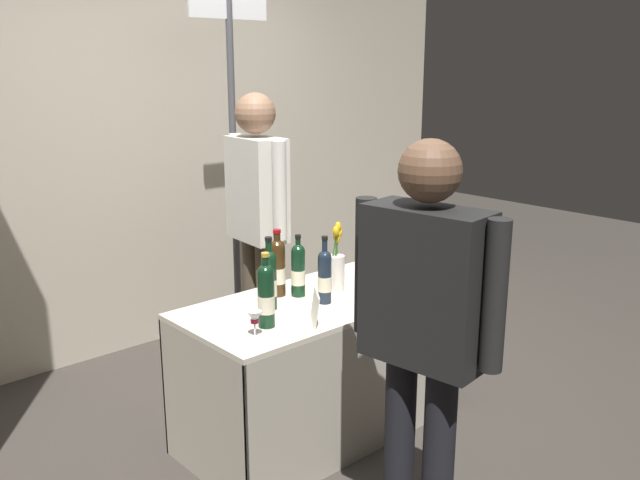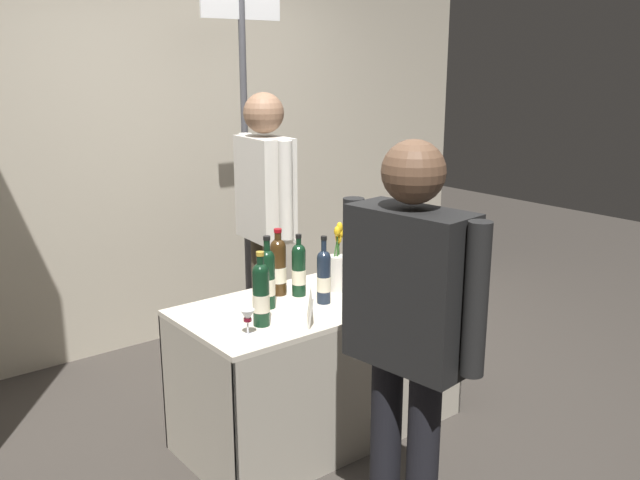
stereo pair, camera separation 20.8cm
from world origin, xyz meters
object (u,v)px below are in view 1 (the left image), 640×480
tasting_table (320,341)px  vendor_presenter (258,211)px  display_bottle_0 (374,244)px  wine_glass_near_vendor (371,264)px  booth_signpost (233,143)px  featured_wine_bottle (368,268)px  wine_glass_mid (254,319)px  taster_foreground_right (424,318)px  flower_vase (336,267)px

tasting_table → vendor_presenter: 0.95m
display_bottle_0 → vendor_presenter: vendor_presenter is taller
wine_glass_near_vendor → booth_signpost: booth_signpost is taller
booth_signpost → display_bottle_0: bearing=-74.4°
tasting_table → featured_wine_bottle: bearing=-17.0°
wine_glass_mid → vendor_presenter: bearing=52.3°
vendor_presenter → booth_signpost: (0.13, 0.41, 0.35)m
vendor_presenter → featured_wine_bottle: bearing=9.3°
display_bottle_0 → wine_glass_near_vendor: size_ratio=2.12×
tasting_table → taster_foreground_right: 1.09m
featured_wine_bottle → display_bottle_0: 0.44m
tasting_table → wine_glass_mid: wine_glass_mid is taller
wine_glass_mid → vendor_presenter: vendor_presenter is taller
display_bottle_0 → wine_glass_near_vendor: display_bottle_0 is taller
wine_glass_near_vendor → wine_glass_mid: wine_glass_near_vendor is taller
display_bottle_0 → wine_glass_mid: (-1.13, -0.39, -0.05)m
flower_vase → wine_glass_mid: bearing=-162.0°
wine_glass_near_vendor → vendor_presenter: size_ratio=0.09×
taster_foreground_right → booth_signpost: booth_signpost is taller
tasting_table → featured_wine_bottle: size_ratio=4.89×
flower_vase → vendor_presenter: (0.05, 0.73, 0.17)m
flower_vase → taster_foreground_right: size_ratio=0.22×
wine_glass_mid → taster_foreground_right: size_ratio=0.07×
vendor_presenter → booth_signpost: booth_signpost is taller
vendor_presenter → display_bottle_0: bearing=40.4°
wine_glass_mid → flower_vase: size_ratio=0.33×
flower_vase → booth_signpost: 1.27m
wine_glass_mid → taster_foreground_right: taster_foreground_right is taller
flower_vase → tasting_table: bearing=-165.1°
featured_wine_bottle → booth_signpost: bearing=87.1°
flower_vase → vendor_presenter: size_ratio=0.21×
featured_wine_bottle → wine_glass_near_vendor: 0.13m
display_bottle_0 → wine_glass_mid: 1.20m
featured_wine_bottle → vendor_presenter: (-0.07, 0.84, 0.17)m
wine_glass_near_vendor → vendor_presenter: (-0.17, 0.76, 0.19)m
tasting_table → booth_signpost: (0.32, 1.18, 0.88)m
wine_glass_near_vendor → taster_foreground_right: bearing=-126.7°
wine_glass_near_vendor → booth_signpost: 1.30m
featured_wine_bottle → taster_foreground_right: 1.03m
wine_glass_near_vendor → flower_vase: 0.22m
wine_glass_near_vendor → taster_foreground_right: 1.16m
display_bottle_0 → vendor_presenter: bearing=125.5°
wine_glass_near_vendor → flower_vase: (-0.22, 0.04, 0.02)m
tasting_table → featured_wine_bottle: featured_wine_bottle is taller
booth_signpost → featured_wine_bottle: bearing=-92.9°
taster_foreground_right → wine_glass_mid: bearing=9.2°
wine_glass_mid → booth_signpost: booth_signpost is taller
wine_glass_near_vendor → tasting_table: bearing=179.9°
booth_signpost → flower_vase: bearing=-98.9°
tasting_table → vendor_presenter: bearing=75.8°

